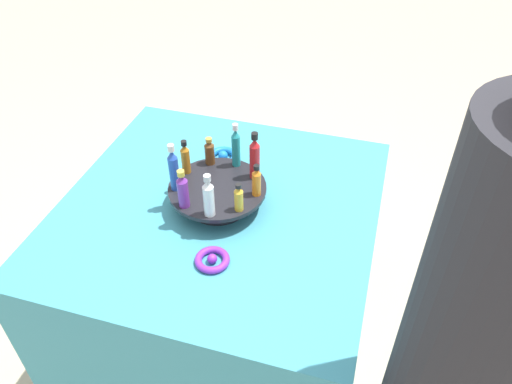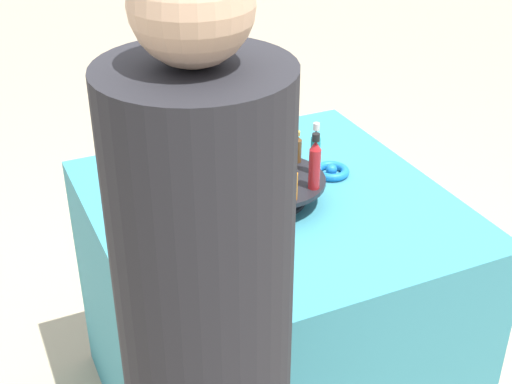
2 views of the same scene
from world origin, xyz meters
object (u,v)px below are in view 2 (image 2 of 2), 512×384
(bottle_orange, at_px, (293,183))
(bottle_teal, at_px, (315,150))
(bottle_amber, at_px, (267,141))
(ribbon_bow_blue, at_px, (332,171))
(bottle_brown, at_px, (296,148))
(bottle_clear, at_px, (234,170))
(bottle_blue, at_px, (240,140))
(bottle_red, at_px, (315,163))
(bottle_gold, at_px, (260,186))
(ribbon_bow_purple, at_px, (203,228))
(display_stand, at_px, (272,186))
(bottle_purple, at_px, (227,158))

(bottle_orange, height_order, bottle_teal, bottle_teal)
(bottle_amber, height_order, ribbon_bow_blue, bottle_amber)
(bottle_brown, relative_size, bottle_amber, 0.81)
(bottle_orange, bearing_deg, bottle_clear, -129.94)
(bottle_orange, bearing_deg, bottle_blue, -169.94)
(bottle_red, bearing_deg, bottle_gold, -89.94)
(bottle_blue, relative_size, bottle_gold, 1.71)
(bottle_brown, height_order, ribbon_bow_purple, bottle_brown)
(display_stand, bearing_deg, bottle_clear, -79.94)
(bottle_brown, bearing_deg, bottle_red, -9.94)
(bottle_purple, bearing_deg, bottle_gold, 10.06)
(bottle_gold, bearing_deg, ribbon_bow_purple, -101.31)
(bottle_blue, bearing_deg, display_stand, 20.06)
(display_stand, distance_m, bottle_orange, 0.14)
(bottle_blue, distance_m, bottle_teal, 0.20)
(bottle_purple, bearing_deg, bottle_blue, 130.06)
(ribbon_bow_blue, bearing_deg, bottle_brown, -88.76)
(display_stand, xyz_separation_m, bottle_teal, (0.02, 0.12, 0.09))
(bottle_brown, relative_size, bottle_teal, 0.62)
(bottle_blue, height_order, bottle_red, bottle_red)
(bottle_red, height_order, ribbon_bow_blue, bottle_red)
(bottle_clear, bearing_deg, ribbon_bow_blue, 103.76)
(bottle_teal, height_order, ribbon_bow_blue, bottle_teal)
(bottle_clear, height_order, bottle_orange, bottle_clear)
(bottle_amber, relative_size, ribbon_bow_purple, 1.19)
(ribbon_bow_blue, bearing_deg, bottle_teal, -51.61)
(bottle_red, bearing_deg, bottle_orange, -69.94)
(bottle_amber, xyz_separation_m, bottle_gold, (0.20, -0.11, -0.01))
(bottle_amber, xyz_separation_m, bottle_clear, (0.13, -0.16, 0.01))
(bottle_gold, xyz_separation_m, bottle_teal, (-0.07, 0.19, 0.03))
(bottle_amber, relative_size, bottle_gold, 1.26)
(bottle_orange, bearing_deg, bottle_teal, 130.06)
(bottle_blue, relative_size, ribbon_bow_purple, 1.62)
(bottle_brown, relative_size, bottle_gold, 1.02)
(bottle_amber, xyz_separation_m, bottle_teal, (0.13, 0.08, 0.02))
(bottle_gold, distance_m, ribbon_bow_purple, 0.18)
(bottle_purple, height_order, bottle_teal, bottle_teal)
(bottle_purple, xyz_separation_m, bottle_clear, (0.08, -0.01, 0.01))
(bottle_blue, xyz_separation_m, bottle_purple, (0.05, -0.06, -0.01))
(display_stand, distance_m, bottle_teal, 0.15)
(display_stand, distance_m, bottle_gold, 0.13)
(bottle_clear, distance_m, bottle_gold, 0.08)
(bottle_red, xyz_separation_m, bottle_teal, (-0.07, 0.04, -0.00))
(bottle_purple, distance_m, bottle_clear, 0.08)
(bottle_amber, height_order, bottle_gold, bottle_amber)
(bottle_amber, height_order, bottle_purple, bottle_purple)
(ribbon_bow_blue, relative_size, ribbon_bow_purple, 1.09)
(bottle_amber, distance_m, bottle_purple, 0.15)
(display_stand, bearing_deg, bottle_blue, -159.94)
(bottle_purple, height_order, bottle_red, bottle_red)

